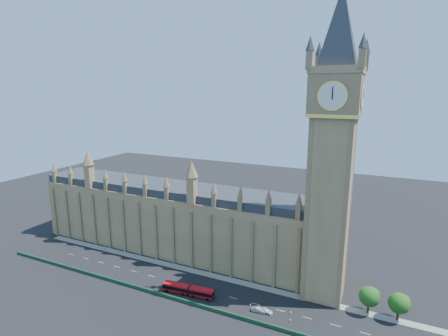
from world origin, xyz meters
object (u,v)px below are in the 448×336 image
at_px(red_bus, 188,290).
at_px(car_grey, 190,290).
at_px(car_silver, 258,310).
at_px(car_white, 265,311).

xyz_separation_m(red_bus, car_grey, (0.01, 1.45, -0.83)).
bearing_deg(car_silver, car_grey, 84.07).
xyz_separation_m(car_grey, car_white, (26.00, 0.14, -0.09)).
relative_size(car_grey, car_silver, 1.03).
relative_size(red_bus, car_silver, 4.17).
relative_size(car_silver, car_white, 0.95).
bearing_deg(red_bus, car_white, -2.10).
height_order(car_silver, car_white, car_silver).
bearing_deg(car_grey, red_bus, -173.02).
height_order(red_bus, car_grey, red_bus).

